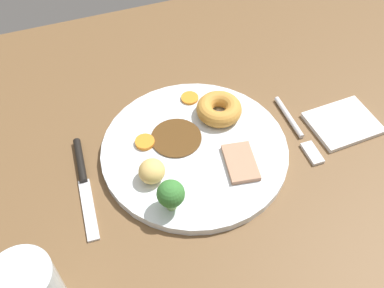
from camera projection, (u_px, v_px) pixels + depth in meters
The scene contains 12 objects.
dining_table at pixel (193, 156), 73.45cm from camera, with size 120.00×84.00×3.60cm, color brown.
dinner_plate at pixel (192, 151), 70.91cm from camera, with size 29.70×29.70×1.40cm, color white.
gravy_pool at pixel (176, 138), 71.53cm from camera, with size 8.21×8.21×0.30cm, color #563819.
meat_slice_main at pixel (241, 162), 68.05cm from camera, with size 7.29×4.47×0.80cm, color tan.
yorkshire_pudding at pixel (219, 109), 73.96cm from camera, with size 7.62×7.62×2.74cm, color #C68938.
roast_potato_left at pixel (152, 171), 65.41cm from camera, with size 3.94×4.15×3.33cm, color #D8B260.
carrot_coin_front at pixel (190, 98), 77.26cm from camera, with size 3.04×3.04×0.45cm, color orange.
carrot_coin_back at pixel (145, 142), 70.74cm from camera, with size 3.14×3.14×0.64cm, color orange.
broccoli_floret at pixel (171, 194), 61.04cm from camera, with size 3.98×3.98×5.31cm.
fork at pixel (298, 131), 73.98cm from camera, with size 2.07×15.27×0.90cm.
knife at pixel (83, 178), 67.88cm from camera, with size 2.54×18.55×1.20cm.
folded_napkin at pixel (343, 123), 75.14cm from camera, with size 11.00×9.00×0.80cm, color white.
Camera 1 is at (15.60, 42.69, 59.53)cm, focal length 41.64 mm.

